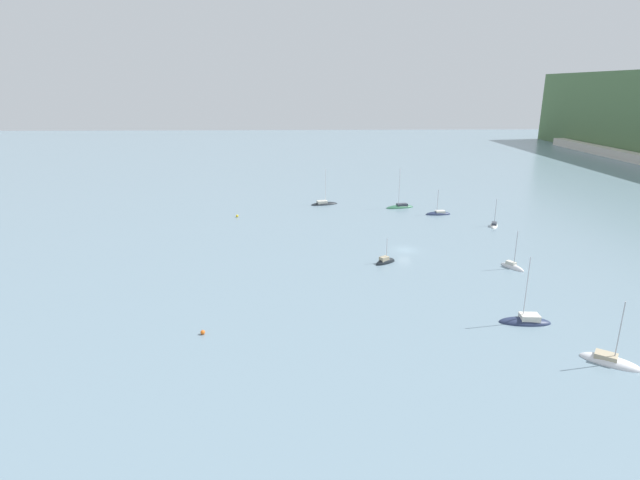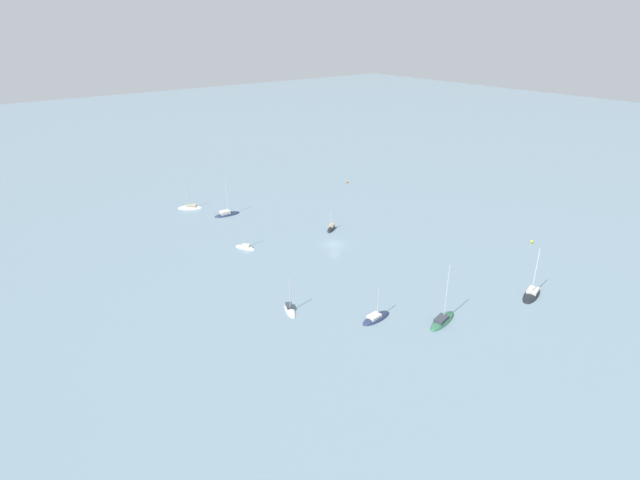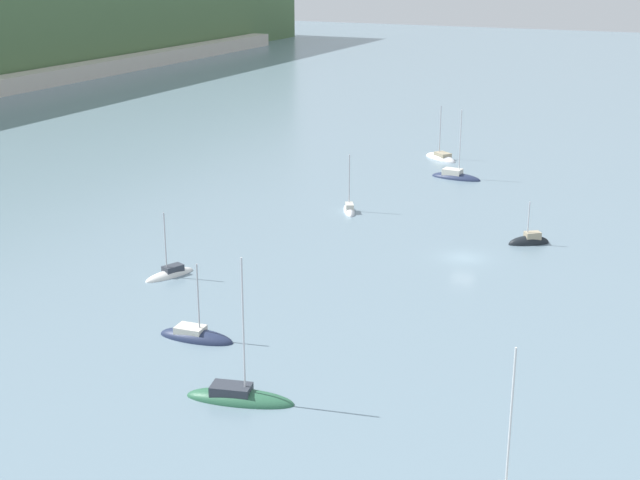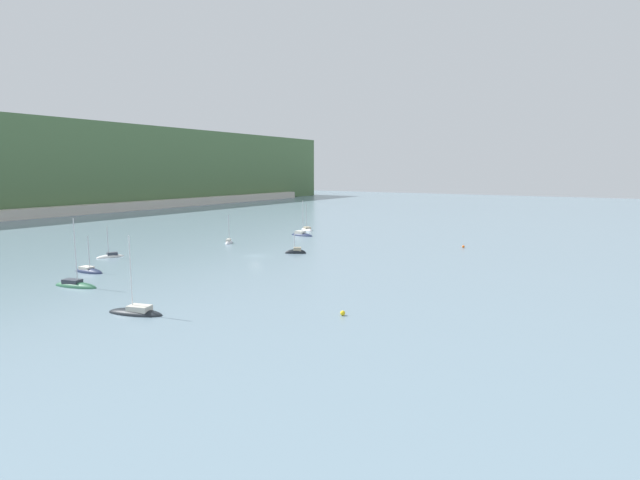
{
  "view_description": "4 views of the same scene",
  "coord_description": "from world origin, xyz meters",
  "px_view_note": "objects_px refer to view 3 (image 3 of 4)",
  "views": [
    {
      "loc": [
        97.57,
        -20.89,
        32.5
      ],
      "look_at": [
        1.26,
        -17.65,
        2.77
      ],
      "focal_mm": 28.0,
      "sensor_mm": 36.0,
      "label": 1
    },
    {
      "loc": [
        -83.74,
        69.83,
        49.3
      ],
      "look_at": [
        1.61,
        3.14,
        1.48
      ],
      "focal_mm": 28.0,
      "sensor_mm": 36.0,
      "label": 2
    },
    {
      "loc": [
        -87.96,
        -23.51,
        31.1
      ],
      "look_at": [
        -6.92,
        13.73,
        2.17
      ],
      "focal_mm": 50.0,
      "sensor_mm": 36.0,
      "label": 3
    },
    {
      "loc": [
        -82.76,
        -68.97,
        18.6
      ],
      "look_at": [
        13.22,
        -8.26,
        2.58
      ],
      "focal_mm": 28.0,
      "sensor_mm": 36.0,
      "label": 4
    }
  ],
  "objects_px": {
    "sailboat_3": "(529,243)",
    "sailboat_6": "(456,177)",
    "sailboat_5": "(239,399)",
    "sailboat_0": "(170,275)",
    "sailboat_4": "(196,337)",
    "sailboat_7": "(441,158)",
    "sailboat_1": "(349,211)"
  },
  "relations": [
    {
      "from": "sailboat_3",
      "to": "sailboat_6",
      "type": "relative_size",
      "value": 0.54
    },
    {
      "from": "sailboat_5",
      "to": "sailboat_6",
      "type": "bearing_deg",
      "value": 80.75
    },
    {
      "from": "sailboat_0",
      "to": "sailboat_4",
      "type": "bearing_deg",
      "value": 63.54
    },
    {
      "from": "sailboat_3",
      "to": "sailboat_7",
      "type": "relative_size",
      "value": 0.64
    },
    {
      "from": "sailboat_0",
      "to": "sailboat_7",
      "type": "distance_m",
      "value": 63.16
    },
    {
      "from": "sailboat_4",
      "to": "sailboat_7",
      "type": "xyz_separation_m",
      "value": [
        74.44,
        1.75,
        0.01
      ]
    },
    {
      "from": "sailboat_6",
      "to": "sailboat_1",
      "type": "bearing_deg",
      "value": -103.17
    },
    {
      "from": "sailboat_5",
      "to": "sailboat_6",
      "type": "height_order",
      "value": "sailboat_5"
    },
    {
      "from": "sailboat_1",
      "to": "sailboat_7",
      "type": "xyz_separation_m",
      "value": [
        33.5,
        -1.49,
        -0.03
      ]
    },
    {
      "from": "sailboat_4",
      "to": "sailboat_5",
      "type": "height_order",
      "value": "sailboat_5"
    },
    {
      "from": "sailboat_0",
      "to": "sailboat_4",
      "type": "distance_m",
      "value": 15.93
    },
    {
      "from": "sailboat_3",
      "to": "sailboat_5",
      "type": "xyz_separation_m",
      "value": [
        -45.38,
        11.38,
        0.01
      ]
    },
    {
      "from": "sailboat_3",
      "to": "sailboat_7",
      "type": "bearing_deg",
      "value": -94.32
    },
    {
      "from": "sailboat_6",
      "to": "sailboat_7",
      "type": "xyz_separation_m",
      "value": [
        11.12,
        5.73,
        -0.05
      ]
    },
    {
      "from": "sailboat_0",
      "to": "sailboat_3",
      "type": "height_order",
      "value": "sailboat_0"
    },
    {
      "from": "sailboat_1",
      "to": "sailboat_6",
      "type": "relative_size",
      "value": 0.75
    },
    {
      "from": "sailboat_5",
      "to": "sailboat_6",
      "type": "xyz_separation_m",
      "value": [
        71.28,
        4.74,
        0.02
      ]
    },
    {
      "from": "sailboat_1",
      "to": "sailboat_7",
      "type": "height_order",
      "value": "sailboat_7"
    },
    {
      "from": "sailboat_6",
      "to": "sailboat_0",
      "type": "bearing_deg",
      "value": -101.11
    },
    {
      "from": "sailboat_0",
      "to": "sailboat_4",
      "type": "relative_size",
      "value": 0.97
    },
    {
      "from": "sailboat_4",
      "to": "sailboat_0",
      "type": "bearing_deg",
      "value": 127.0
    },
    {
      "from": "sailboat_1",
      "to": "sailboat_7",
      "type": "distance_m",
      "value": 33.53
    },
    {
      "from": "sailboat_6",
      "to": "sailboat_7",
      "type": "relative_size",
      "value": 1.17
    },
    {
      "from": "sailboat_1",
      "to": "sailboat_6",
      "type": "distance_m",
      "value": 23.52
    },
    {
      "from": "sailboat_6",
      "to": "sailboat_7",
      "type": "bearing_deg",
      "value": 121.97
    },
    {
      "from": "sailboat_4",
      "to": "sailboat_6",
      "type": "distance_m",
      "value": 63.45
    },
    {
      "from": "sailboat_0",
      "to": "sailboat_5",
      "type": "distance_m",
      "value": 27.69
    },
    {
      "from": "sailboat_0",
      "to": "sailboat_1",
      "type": "height_order",
      "value": "sailboat_1"
    },
    {
      "from": "sailboat_3",
      "to": "sailboat_6",
      "type": "xyz_separation_m",
      "value": [
        25.91,
        16.12,
        0.03
      ]
    },
    {
      "from": "sailboat_0",
      "to": "sailboat_5",
      "type": "height_order",
      "value": "sailboat_5"
    },
    {
      "from": "sailboat_4",
      "to": "sailboat_7",
      "type": "bearing_deg",
      "value": 86.7
    },
    {
      "from": "sailboat_0",
      "to": "sailboat_1",
      "type": "bearing_deg",
      "value": -172.3
    }
  ]
}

